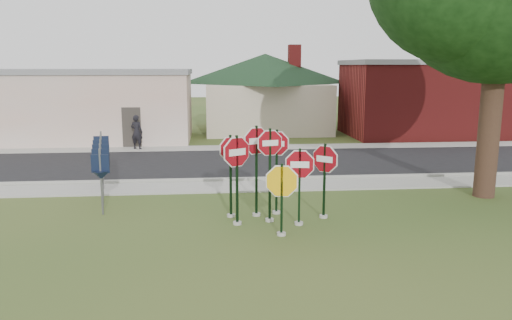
{
  "coord_description": "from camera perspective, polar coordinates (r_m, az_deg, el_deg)",
  "views": [
    {
      "loc": [
        -1.73,
        -12.23,
        4.37
      ],
      "look_at": [
        -0.44,
        2.0,
        1.68
      ],
      "focal_mm": 35.0,
      "sensor_mm": 36.0,
      "label": 1
    }
  ],
  "objects": [
    {
      "name": "sidewalk_far",
      "position": [
        26.94,
        -1.43,
        1.41
      ],
      "size": [
        60.0,
        1.6,
        0.06
      ],
      "primitive_type": "cube",
      "color": "gray",
      "rests_on": "ground"
    },
    {
      "name": "stop_sign_yellow",
      "position": [
        12.91,
        2.96,
        -3.57
      ],
      "size": [
        1.15,
        0.25,
        2.04
      ],
      "color": "#A19F96",
      "rests_on": "ground"
    },
    {
      "name": "road",
      "position": [
        22.72,
        -0.72,
        -0.36
      ],
      "size": [
        60.0,
        7.0,
        0.04
      ],
      "primitive_type": "cube",
      "color": "black",
      "rests_on": "ground"
    },
    {
      "name": "building_stucco",
      "position": [
        31.17,
        -18.76,
        6.03
      ],
      "size": [
        12.2,
        6.2,
        4.2
      ],
      "color": "beige",
      "rests_on": "ground"
    },
    {
      "name": "building_brick",
      "position": [
        33.71,
        18.99,
        6.77
      ],
      "size": [
        10.2,
        6.2,
        4.75
      ],
      "color": "maroon",
      "rests_on": "ground"
    },
    {
      "name": "sidewalk_near",
      "position": [
        18.34,
        0.38,
        -3.01
      ],
      "size": [
        60.0,
        1.6,
        0.06
      ],
      "primitive_type": "cube",
      "color": "gray",
      "rests_on": "ground"
    },
    {
      "name": "pedestrian",
      "position": [
        26.98,
        -13.48,
        3.13
      ],
      "size": [
        0.77,
        0.65,
        1.81
      ],
      "primitive_type": "imported",
      "rotation": [
        0.0,
        0.0,
        2.76
      ],
      "color": "black",
      "rests_on": "sidewalk_far"
    },
    {
      "name": "stop_sign_center",
      "position": [
        13.97,
        1.6,
        -0.25
      ],
      "size": [
        0.98,
        0.25,
        2.77
      ],
      "color": "#A19F96",
      "rests_on": "ground"
    },
    {
      "name": "bg_tree_right",
      "position": [
        45.01,
        27.18,
        11.07
      ],
      "size": [
        5.6,
        5.6,
        8.4
      ],
      "color": "black",
      "rests_on": "ground"
    },
    {
      "name": "stop_sign_back_left",
      "position": [
        14.48,
        0.05,
        0.35
      ],
      "size": [
        1.01,
        0.48,
        2.8
      ],
      "color": "#A19F96",
      "rests_on": "ground"
    },
    {
      "name": "stop_sign_far_left",
      "position": [
        14.43,
        -2.93,
        -0.62
      ],
      "size": [
        0.86,
        0.52,
        2.53
      ],
      "color": "#A19F96",
      "rests_on": "ground"
    },
    {
      "name": "route_sign_row",
      "position": [
        17.41,
        -17.25,
        -0.22
      ],
      "size": [
        1.43,
        4.63,
        2.0
      ],
      "color": "#59595E",
      "rests_on": "ground"
    },
    {
      "name": "curb",
      "position": [
        19.3,
        0.09,
        -2.2
      ],
      "size": [
        60.0,
        0.2,
        0.14
      ],
      "primitive_type": "cube",
      "color": "gray",
      "rests_on": "ground"
    },
    {
      "name": "stop_sign_back_right",
      "position": [
        14.73,
        2.38,
        -0.01
      ],
      "size": [
        0.94,
        0.41,
        2.65
      ],
      "color": "#A19F96",
      "rests_on": "ground"
    },
    {
      "name": "building_house",
      "position": [
        34.44,
        1.05,
        9.48
      ],
      "size": [
        11.6,
        11.6,
        6.2
      ],
      "color": "#B9AB93",
      "rests_on": "ground"
    },
    {
      "name": "ground",
      "position": [
        13.1,
        2.74,
        -8.82
      ],
      "size": [
        120.0,
        120.0,
        0.0
      ],
      "primitive_type": "plane",
      "color": "#314E1D",
      "rests_on": "ground"
    },
    {
      "name": "stop_sign_right",
      "position": [
        13.77,
        5.0,
        -1.88
      ],
      "size": [
        1.11,
        0.24,
        2.28
      ],
      "color": "#A19F96",
      "rests_on": "ground"
    },
    {
      "name": "stop_sign_far_right",
      "position": [
        14.5,
        7.85,
        -1.23
      ],
      "size": [
        0.84,
        0.75,
        2.3
      ],
      "color": "#A19F96",
      "rests_on": "ground"
    },
    {
      "name": "stop_sign_left",
      "position": [
        13.69,
        -2.2,
        -0.72
      ],
      "size": [
        1.01,
        0.61,
        2.64
      ],
      "color": "#A19F96",
      "rests_on": "ground"
    }
  ]
}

